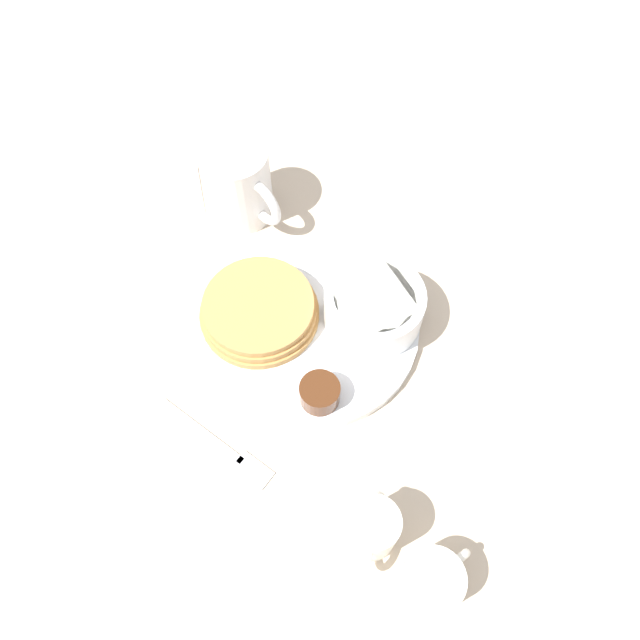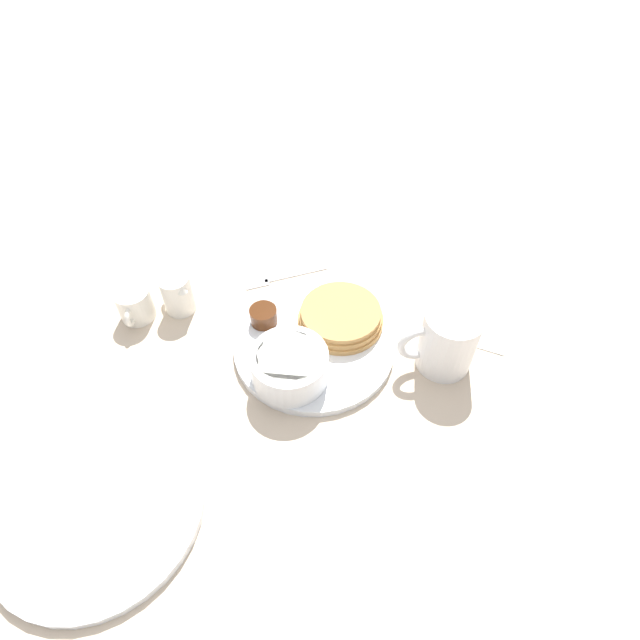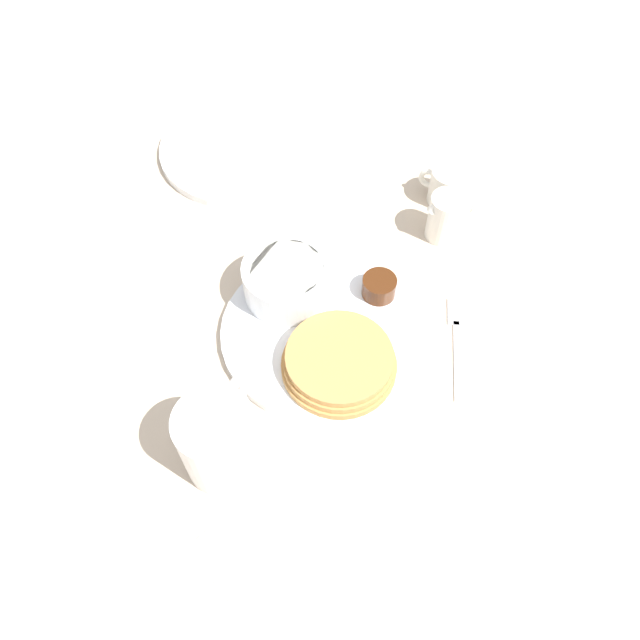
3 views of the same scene
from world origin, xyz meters
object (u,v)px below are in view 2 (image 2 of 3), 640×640
at_px(bowl, 291,366).
at_px(creamer_pitcher_near, 177,293).
at_px(coffee_mug, 446,341).
at_px(fork, 276,278).
at_px(creamer_pitcher_far, 135,304).
at_px(plate, 314,345).

height_order(bowl, creamer_pitcher_near, creamer_pitcher_near).
relative_size(coffee_mug, creamer_pitcher_near, 1.43).
relative_size(coffee_mug, fork, 0.88).
distance_m(bowl, creamer_pitcher_far, 0.27).
relative_size(bowl, creamer_pitcher_far, 1.51).
distance_m(coffee_mug, creamer_pitcher_near, 0.40).
bearing_deg(bowl, plate, 2.08).
distance_m(plate, creamer_pitcher_near, 0.22).
xyz_separation_m(creamer_pitcher_near, fork, (0.13, -0.09, -0.03)).
height_order(plate, creamer_pitcher_near, creamer_pitcher_near).
distance_m(plate, creamer_pitcher_far, 0.28).
distance_m(plate, fork, 0.16).
xyz_separation_m(creamer_pitcher_near, creamer_pitcher_far, (-0.04, 0.05, -0.01)).
height_order(bowl, fork, bowl).
xyz_separation_m(bowl, fork, (0.16, 0.13, -0.03)).
relative_size(coffee_mug, creamer_pitcher_far, 1.41).
bearing_deg(bowl, coffee_mug, -52.13).
bearing_deg(coffee_mug, creamer_pitcher_near, 103.58).
bearing_deg(creamer_pitcher_near, plate, -82.12).
bearing_deg(plate, bowl, -177.92).
bearing_deg(plate, creamer_pitcher_near, 97.88).
distance_m(bowl, creamer_pitcher_near, 0.22).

